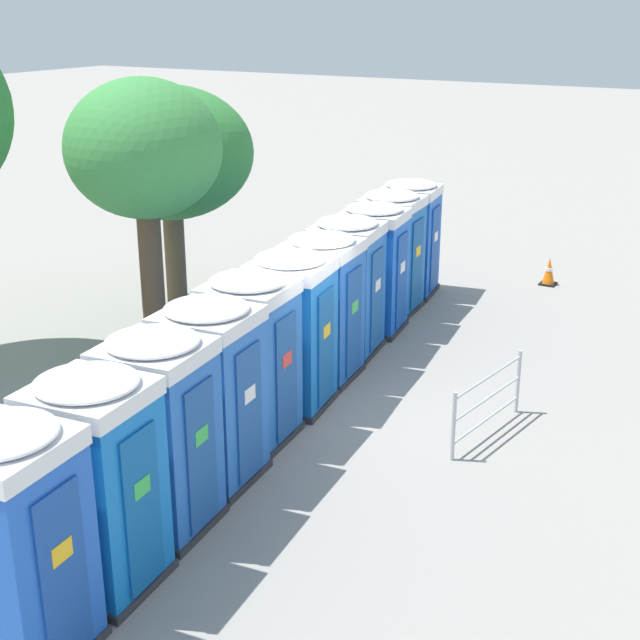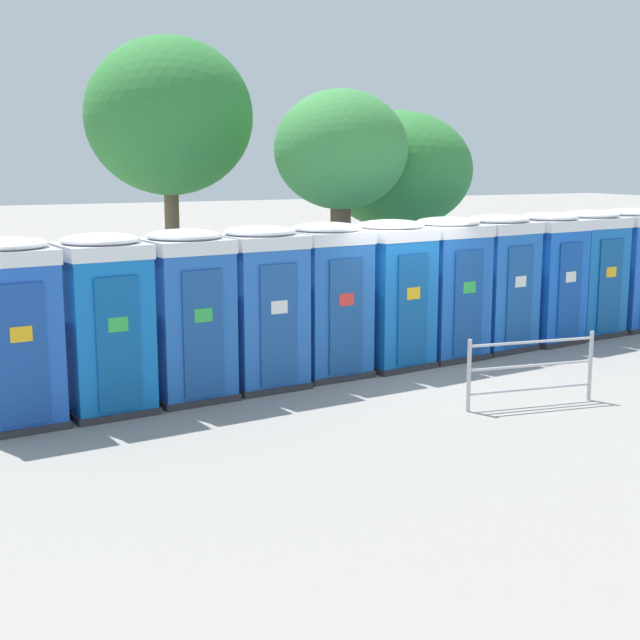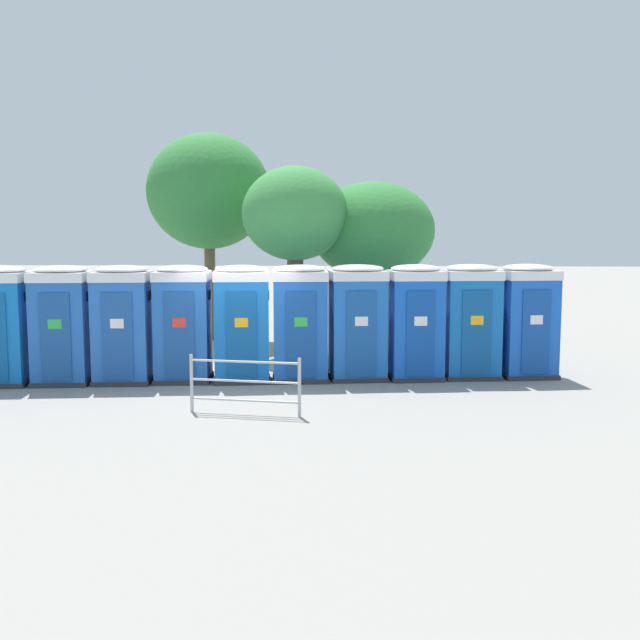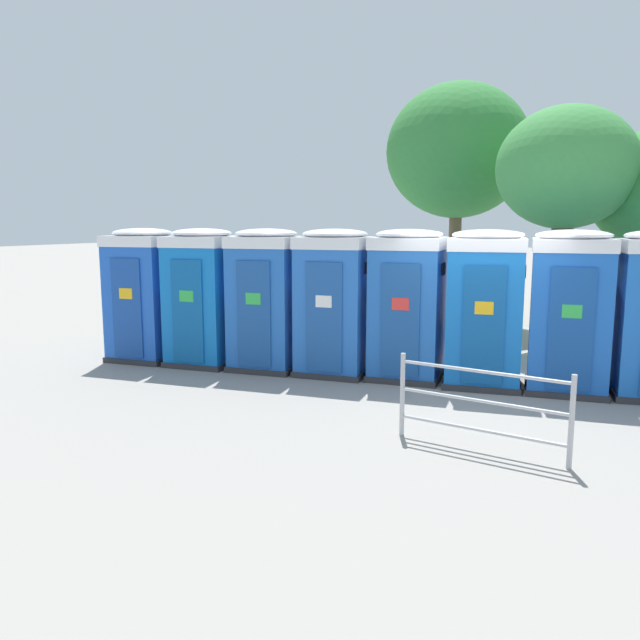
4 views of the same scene
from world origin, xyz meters
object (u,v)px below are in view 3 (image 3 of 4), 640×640
(portapotty_7, at_px, (357,321))
(portapotty_4, at_px, (183,323))
(portapotty_6, at_px, (300,322))
(portapotty_10, at_px, (526,320))
(portapotty_3, at_px, (123,323))
(portapotty_9, at_px, (470,320))
(portapotty_8, at_px, (415,321))
(street_tree_1, at_px, (373,232))
(portapotty_5, at_px, (242,323))
(portapotty_2, at_px, (63,324))
(street_tree_0, at_px, (295,216))
(street_tree_2, at_px, (209,192))
(portapotty_1, at_px, (2,325))
(event_barrier, at_px, (245,383))

(portapotty_7, bearing_deg, portapotty_4, -173.20)
(portapotty_6, height_order, portapotty_10, same)
(portapotty_3, distance_m, portapotty_9, 7.65)
(portapotty_8, bearing_deg, portapotty_4, -173.79)
(street_tree_1, bearing_deg, portapotty_5, -122.04)
(portapotty_6, relative_size, portapotty_10, 1.00)
(portapotty_2, relative_size, portapotty_5, 1.00)
(portapotty_10, xyz_separation_m, street_tree_1, (-3.40, 3.82, 1.99))
(portapotty_4, distance_m, portapotty_10, 7.65)
(portapotty_3, bearing_deg, portapotty_4, 9.63)
(portapotty_7, distance_m, portapotty_9, 2.55)
(street_tree_1, bearing_deg, portapotty_6, -110.19)
(portapotty_2, height_order, portapotty_8, same)
(street_tree_1, bearing_deg, portapotty_8, -78.20)
(street_tree_0, xyz_separation_m, street_tree_1, (2.05, 1.12, -0.41))
(street_tree_0, bearing_deg, street_tree_2, 136.00)
(portapotty_5, distance_m, street_tree_0, 4.37)
(portapotty_1, relative_size, street_tree_2, 0.41)
(portapotty_2, distance_m, event_barrier, 5.12)
(portapotty_8, bearing_deg, portapotty_6, -173.19)
(portapotty_1, xyz_separation_m, portapotty_5, (5.06, 0.64, -0.00))
(portapotty_5, height_order, street_tree_1, street_tree_1)
(street_tree_0, height_order, event_barrier, street_tree_0)
(portapotty_8, xyz_separation_m, street_tree_0, (-2.92, 3.08, 2.39))
(portapotty_4, height_order, event_barrier, portapotty_4)
(portapotty_5, bearing_deg, portapotty_9, 7.79)
(portapotty_6, bearing_deg, portapotty_8, 6.81)
(portapotty_2, height_order, portapotty_7, same)
(portapotty_8, height_order, street_tree_1, street_tree_1)
(portapotty_9, height_order, portapotty_10, same)
(portapotty_10, bearing_deg, street_tree_0, 153.57)
(portapotty_2, relative_size, portapotty_7, 1.00)
(street_tree_2, bearing_deg, portapotty_4, -84.01)
(portapotty_4, bearing_deg, portapotty_6, 5.61)
(portapotty_1, relative_size, portapotty_8, 1.00)
(portapotty_8, bearing_deg, portapotty_1, -172.85)
(portapotty_1, distance_m, portapotty_5, 5.10)
(portapotty_4, xyz_separation_m, portapotty_6, (2.54, 0.25, -0.00))
(portapotty_2, bearing_deg, street_tree_1, 37.37)
(portapotty_7, height_order, street_tree_1, street_tree_1)
(portapotty_2, xyz_separation_m, street_tree_1, (6.72, 5.13, 1.99))
(portapotty_1, height_order, event_barrier, portapotty_1)
(portapotty_1, relative_size, portapotty_7, 1.00)
(portapotty_1, height_order, portapotty_7, same)
(portapotty_8, bearing_deg, portapotty_7, -175.57)
(portapotty_5, bearing_deg, portapotty_4, -176.22)
(portapotty_4, distance_m, portapotty_6, 2.55)
(portapotty_7, height_order, portapotty_8, same)
(portapotty_10, relative_size, street_tree_1, 0.55)
(portapotty_1, bearing_deg, street_tree_0, 35.25)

